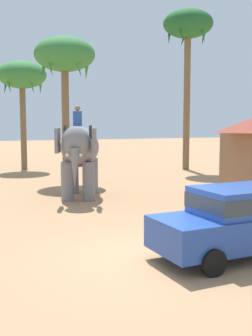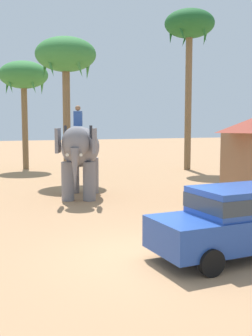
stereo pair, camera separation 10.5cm
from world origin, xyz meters
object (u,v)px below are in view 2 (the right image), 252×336
(car_sedan_foreground, at_px, (236,219))
(palm_tree_far_back, at_px, (66,58))
(palm_tree_behind_elephant, at_px, (189,30))
(elephant_with_mahout, at_px, (80,151))
(palm_tree_left_of_road, at_px, (24,77))

(car_sedan_foreground, relative_size, palm_tree_far_back, 0.56)
(car_sedan_foreground, xyz_separation_m, palm_tree_behind_elephant, (7.39, 16.66, 8.09))
(car_sedan_foreground, relative_size, elephant_with_mahout, 1.06)
(palm_tree_left_of_road, bearing_deg, palm_tree_far_back, -77.07)
(palm_tree_behind_elephant, xyz_separation_m, palm_tree_left_of_road, (-10.08, 3.94, -2.95))
(car_sedan_foreground, distance_m, palm_tree_far_back, 15.21)
(palm_tree_behind_elephant, distance_m, palm_tree_far_back, 9.30)
(palm_tree_behind_elephant, height_order, palm_tree_left_of_road, palm_tree_behind_elephant)
(elephant_with_mahout, height_order, palm_tree_left_of_road, palm_tree_left_of_road)
(elephant_with_mahout, distance_m, palm_tree_left_of_road, 12.32)
(palm_tree_left_of_road, distance_m, palm_tree_far_back, 6.69)
(palm_tree_behind_elephant, bearing_deg, palm_tree_left_of_road, 158.64)
(car_sedan_foreground, relative_size, palm_tree_behind_elephant, 0.41)
(car_sedan_foreground, xyz_separation_m, palm_tree_far_back, (-1.19, 14.09, 5.59))
(elephant_with_mahout, bearing_deg, palm_tree_far_back, 84.45)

